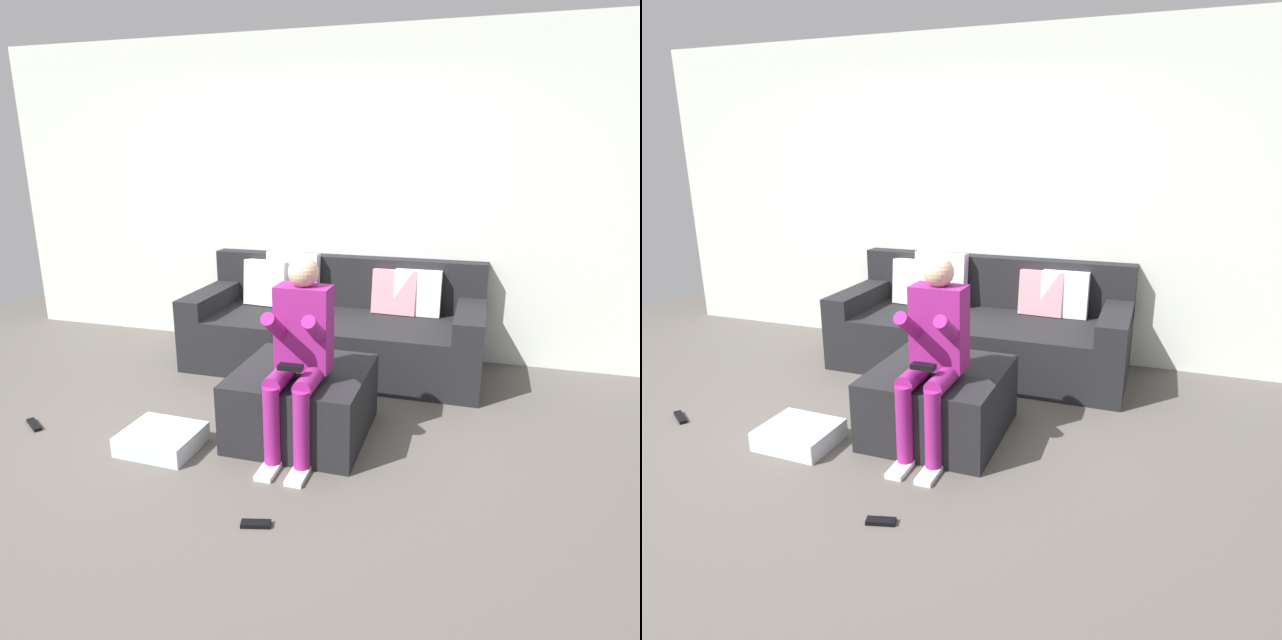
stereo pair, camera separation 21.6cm
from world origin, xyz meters
The scene contains 9 objects.
ground_plane centered at (0.00, 0.00, 0.00)m, with size 8.05×8.05×0.00m, color #544F49.
wall_back centered at (0.00, 2.03, 1.36)m, with size 6.19×0.10×2.73m, color silver.
couch_sectional centered at (0.28, 1.56, 0.32)m, with size 2.42×0.97×0.92m.
ottoman centered at (0.40, 0.31, 0.22)m, with size 0.82×0.83×0.44m, color black.
person_seated centered at (0.45, 0.12, 0.67)m, with size 0.32×0.59×1.18m.
storage_bin centered at (-0.37, -0.12, 0.06)m, with size 0.45×0.38×0.12m, color silver.
remote_near_ottoman centered at (0.47, -0.65, 0.01)m, with size 0.15×0.05×0.02m, color black.
remote_by_storage_bin centered at (0.07, 0.02, 0.01)m, with size 0.16×0.04×0.02m, color black.
remote_under_side_table centered at (-1.35, -0.11, 0.01)m, with size 0.20×0.05×0.02m, color black.
Camera 2 is at (1.63, -2.70, 1.75)m, focal length 31.04 mm.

